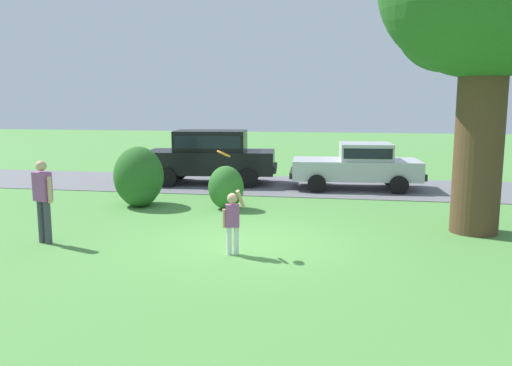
# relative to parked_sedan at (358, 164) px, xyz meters

# --- Properties ---
(ground_plane) EXTENTS (80.00, 80.00, 0.00)m
(ground_plane) POSITION_rel_parked_sedan_xyz_m (-2.30, -7.30, -0.85)
(ground_plane) COLOR #518E42
(driveway_strip) EXTENTS (28.00, 4.40, 0.02)m
(driveway_strip) POSITION_rel_parked_sedan_xyz_m (-2.30, 0.19, -0.84)
(driveway_strip) COLOR slate
(driveway_strip) RESTS_ON ground
(shrub_near_tree) EXTENTS (1.38, 1.53, 1.68)m
(shrub_near_tree) POSITION_rel_parked_sedan_xyz_m (-6.18, -4.00, -0.09)
(shrub_near_tree) COLOR #286023
(shrub_near_tree) RESTS_ON ground
(shrub_centre_left) EXTENTS (0.98, 0.92, 1.19)m
(shrub_centre_left) POSITION_rel_parked_sedan_xyz_m (-3.65, -4.00, -0.25)
(shrub_centre_left) COLOR #33702B
(shrub_centre_left) RESTS_ON ground
(parked_sedan) EXTENTS (4.51, 2.32, 1.56)m
(parked_sedan) POSITION_rel_parked_sedan_xyz_m (0.00, 0.00, 0.00)
(parked_sedan) COLOR silver
(parked_sedan) RESTS_ON ground
(parked_suv) EXTENTS (4.86, 2.47, 1.92)m
(parked_suv) POSITION_rel_parked_sedan_xyz_m (-5.19, 0.22, 0.23)
(parked_suv) COLOR black
(parked_suv) RESTS_ON ground
(child_thrower) EXTENTS (0.42, 0.33, 1.29)m
(child_thrower) POSITION_rel_parked_sedan_xyz_m (-2.52, -8.24, -0.13)
(child_thrower) COLOR white
(child_thrower) RESTS_ON ground
(frisbee) EXTENTS (0.30, 0.28, 0.19)m
(frisbee) POSITION_rel_parked_sedan_xyz_m (-2.74, -7.98, 1.09)
(frisbee) COLOR orange
(adult_onlooker) EXTENTS (0.51, 0.33, 1.74)m
(adult_onlooker) POSITION_rel_parked_sedan_xyz_m (-6.57, -8.10, 0.13)
(adult_onlooker) COLOR #3F3F4C
(adult_onlooker) RESTS_ON ground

